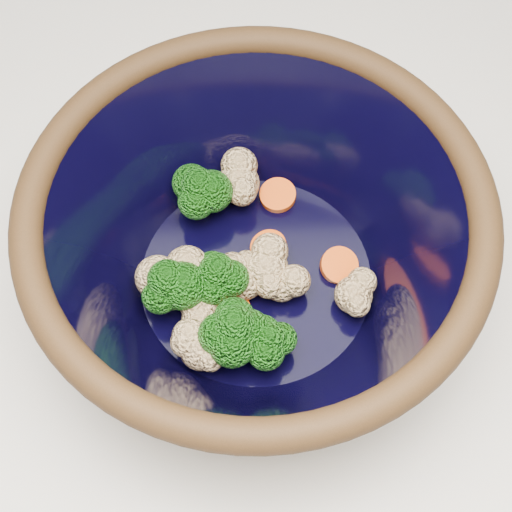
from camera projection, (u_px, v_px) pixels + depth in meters
counter at (181, 483)px, 0.92m from camera, size 1.20×1.20×0.90m
mixing_bowl at (256, 247)px, 0.49m from camera, size 0.32×0.32×0.13m
vegetable_pile at (226, 276)px, 0.50m from camera, size 0.16×0.17×0.05m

